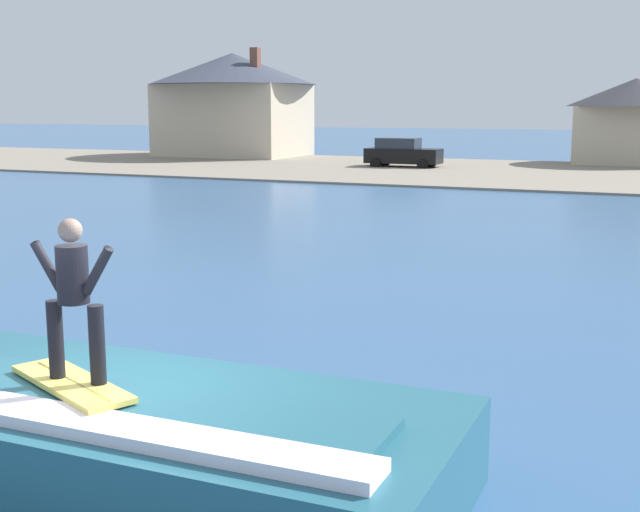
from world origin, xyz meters
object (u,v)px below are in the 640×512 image
(wave_crest, at_px, (105,431))
(car_near_shore, at_px, (402,153))
(surfer, at_px, (73,291))
(house_small_cottage, at_px, (635,116))
(house_with_chimney, at_px, (233,97))
(surfboard, at_px, (72,383))

(wave_crest, bearing_deg, car_near_shore, 103.73)
(surfer, distance_m, house_small_cottage, 51.67)
(car_near_shore, bearing_deg, surfer, -76.50)
(house_with_chimney, bearing_deg, wave_crest, -62.39)
(wave_crest, height_order, house_small_cottage, house_small_cottage)
(wave_crest, distance_m, house_with_chimney, 55.41)
(car_near_shore, distance_m, house_with_chimney, 16.63)
(house_with_chimney, xyz_separation_m, house_small_cottage, (27.97, 2.41, -1.29))
(wave_crest, bearing_deg, surfboard, -128.34)
(surfer, xyz_separation_m, house_small_cottage, (2.49, 51.60, 1.15))
(wave_crest, xyz_separation_m, house_small_cottage, (2.35, 51.39, 2.68))
(surfer, relative_size, car_near_shore, 0.36)
(wave_crest, height_order, house_with_chimney, house_with_chimney)
(wave_crest, height_order, car_near_shore, car_near_shore)
(wave_crest, distance_m, car_near_shore, 44.26)
(house_small_cottage, bearing_deg, house_with_chimney, -175.07)
(car_near_shore, bearing_deg, surfboard, -76.58)
(house_with_chimney, height_order, house_small_cottage, house_with_chimney)
(surfer, bearing_deg, house_small_cottage, 87.24)
(surfboard, relative_size, car_near_shore, 0.40)
(car_near_shore, height_order, house_with_chimney, house_with_chimney)
(surfer, xyz_separation_m, house_with_chimney, (-25.48, 49.19, 2.44))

